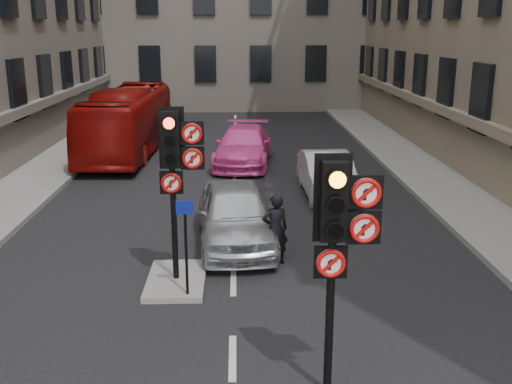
{
  "coord_description": "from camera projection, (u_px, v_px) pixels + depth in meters",
  "views": [
    {
      "loc": [
        0.11,
        -6.68,
        5.21
      ],
      "look_at": [
        0.41,
        2.73,
        2.6
      ],
      "focal_mm": 42.0,
      "sensor_mm": 36.0,
      "label": 1
    }
  ],
  "objects": [
    {
      "name": "car_white",
      "position": [
        328.0,
        175.0,
        18.87
      ],
      "size": [
        1.57,
        4.2,
        1.37
      ],
      "primitive_type": "imported",
      "rotation": [
        0.0,
        0.0,
        0.03
      ],
      "color": "silver",
      "rests_on": "ground"
    },
    {
      "name": "centre_island",
      "position": [
        176.0,
        280.0,
        12.59
      ],
      "size": [
        1.2,
        2.0,
        0.12
      ],
      "primitive_type": "cube",
      "color": "gray",
      "rests_on": "ground"
    },
    {
      "name": "signal_near",
      "position": [
        339.0,
        227.0,
        8.14
      ],
      "size": [
        0.91,
        0.4,
        3.58
      ],
      "color": "black",
      "rests_on": "ground"
    },
    {
      "name": "motorcyclist",
      "position": [
        275.0,
        229.0,
        13.41
      ],
      "size": [
        0.67,
        0.52,
        1.64
      ],
      "primitive_type": "imported",
      "rotation": [
        0.0,
        0.0,
        3.37
      ],
      "color": "black",
      "rests_on": "ground"
    },
    {
      "name": "car_pink",
      "position": [
        243.0,
        146.0,
        23.25
      ],
      "size": [
        2.53,
        5.19,
        1.45
      ],
      "primitive_type": "imported",
      "rotation": [
        0.0,
        0.0,
        -0.1
      ],
      "color": "#E7449F",
      "rests_on": "ground"
    },
    {
      "name": "pavement_left",
      "position": [
        10.0,
        193.0,
        19.14
      ],
      "size": [
        3.0,
        50.0,
        0.16
      ],
      "primitive_type": "cube",
      "color": "gray",
      "rests_on": "ground"
    },
    {
      "name": "bus_red",
      "position": [
        128.0,
        121.0,
        25.26
      ],
      "size": [
        2.56,
        9.87,
        2.73
      ],
      "primitive_type": "imported",
      "rotation": [
        0.0,
        0.0,
        -0.03
      ],
      "color": "maroon",
      "rests_on": "ground"
    },
    {
      "name": "pavement_right",
      "position": [
        454.0,
        189.0,
        19.58
      ],
      "size": [
        3.0,
        50.0,
        0.16
      ],
      "primitive_type": "cube",
      "color": "gray",
      "rests_on": "ground"
    },
    {
      "name": "info_sign",
      "position": [
        186.0,
        235.0,
        11.46
      ],
      "size": [
        0.33,
        0.1,
        1.93
      ],
      "rotation": [
        0.0,
        0.0,
        -0.02
      ],
      "color": "black",
      "rests_on": "centre_island"
    },
    {
      "name": "signal_far",
      "position": [
        176.0,
        157.0,
        11.88
      ],
      "size": [
        0.91,
        0.4,
        3.58
      ],
      "color": "black",
      "rests_on": "centre_island"
    },
    {
      "name": "motorcycle",
      "position": [
        244.0,
        245.0,
        13.49
      ],
      "size": [
        0.66,
        1.53,
        0.89
      ],
      "primitive_type": "imported",
      "rotation": [
        0.0,
        0.0,
        0.17
      ],
      "color": "black",
      "rests_on": "ground"
    },
    {
      "name": "car_silver",
      "position": [
        235.0,
        214.0,
        14.7
      ],
      "size": [
        2.12,
        4.58,
        1.52
      ],
      "primitive_type": "imported",
      "rotation": [
        0.0,
        0.0,
        0.07
      ],
      "color": "#ABAFB3",
      "rests_on": "ground"
    }
  ]
}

